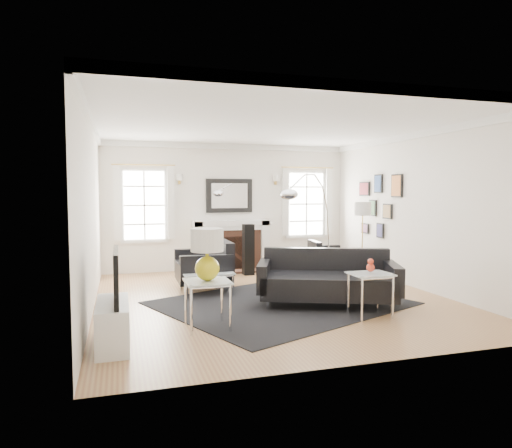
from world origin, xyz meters
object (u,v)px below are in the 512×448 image
object	(u,v)px
armchair_right	(326,257)
gourd_lamp	(207,251)
coffee_table	(206,273)
sofa	(327,280)
fireplace	(231,246)
armchair_left	(207,267)
arc_floor_lamp	(310,224)

from	to	relation	value
armchair_right	gourd_lamp	world-z (taller)	gourd_lamp
coffee_table	sofa	bearing A→B (deg)	-39.06
sofa	gourd_lamp	bearing A→B (deg)	-159.84
sofa	armchair_right	distance (m)	2.90
coffee_table	fireplace	bearing A→B (deg)	65.52
fireplace	gourd_lamp	distance (m)	4.37
fireplace	armchair_left	size ratio (longest dim) A/B	1.61
coffee_table	gourd_lamp	distance (m)	2.20
armchair_left	arc_floor_lamp	world-z (taller)	arc_floor_lamp
coffee_table	arc_floor_lamp	xyz separation A→B (m)	(1.90, -0.08, 0.81)
armchair_left	gourd_lamp	xyz separation A→B (m)	(-0.43, -2.40, 0.60)
arc_floor_lamp	armchair_left	bearing A→B (deg)	167.56
armchair_left	gourd_lamp	distance (m)	2.51
fireplace	sofa	xyz separation A→B (m)	(0.70, -3.41, -0.17)
armchair_left	armchair_right	distance (m)	2.98
armchair_left	gourd_lamp	world-z (taller)	gourd_lamp
armchair_left	armchair_right	size ratio (longest dim) A/B	1.14
sofa	fireplace	bearing A→B (deg)	101.58
fireplace	coffee_table	size ratio (longest dim) A/B	2.00
sofa	armchair_left	size ratio (longest dim) A/B	2.18
gourd_lamp	arc_floor_lamp	distance (m)	3.02
coffee_table	gourd_lamp	world-z (taller)	gourd_lamp
arc_floor_lamp	gourd_lamp	bearing A→B (deg)	-138.71
armchair_right	gourd_lamp	xyz separation A→B (m)	(-3.25, -3.36, 0.68)
coffee_table	armchair_left	bearing A→B (deg)	77.69
armchair_right	armchair_left	bearing A→B (deg)	-161.05
armchair_right	arc_floor_lamp	world-z (taller)	arc_floor_lamp
arc_floor_lamp	fireplace	bearing A→B (deg)	113.96
fireplace	coffee_table	world-z (taller)	fireplace
fireplace	armchair_left	world-z (taller)	fireplace
coffee_table	armchair_right	bearing A→B (deg)	24.10
sofa	armchair_left	world-z (taller)	armchair_left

